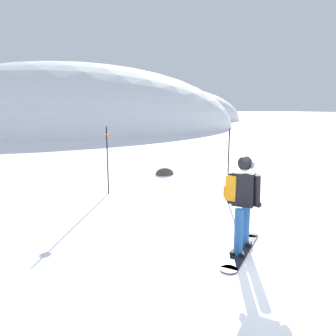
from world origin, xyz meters
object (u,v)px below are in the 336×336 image
(piste_marker_far, at_px, (229,159))
(piste_marker_near, at_px, (107,155))
(snowboarder_main, at_px, (242,201))
(rock_dark, at_px, (165,174))

(piste_marker_far, bearing_deg, piste_marker_near, 144.53)
(snowboarder_main, distance_m, piste_marker_near, 4.94)
(snowboarder_main, height_order, piste_marker_near, piste_marker_near)
(piste_marker_near, distance_m, rock_dark, 3.45)
(piste_marker_near, relative_size, rock_dark, 2.81)
(piste_marker_far, distance_m, rock_dark, 4.00)
(piste_marker_near, bearing_deg, rock_dark, 34.13)
(snowboarder_main, relative_size, piste_marker_far, 0.87)
(piste_marker_near, xyz_separation_m, rock_dark, (2.70, 1.83, -1.15))
(piste_marker_near, height_order, piste_marker_far, piste_marker_near)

